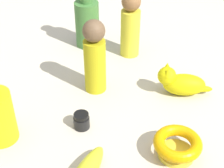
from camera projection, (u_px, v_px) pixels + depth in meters
name	position (u px, v px, depth m)	size (l,w,h in m)	color
ground	(112.00, 101.00, 0.92)	(2.00, 2.00, 0.00)	#BCB29E
nail_polish_jar	(82.00, 121.00, 0.83)	(0.04, 0.04, 0.04)	black
cat_figurine	(180.00, 82.00, 0.93)	(0.11, 0.14, 0.09)	#CEC10A
person_figure_adult	(95.00, 57.00, 0.91)	(0.08, 0.08, 0.21)	gold
bottle_tall	(87.00, 22.00, 1.12)	(0.08, 0.08, 0.21)	#3D7133
person_figure_child	(130.00, 25.00, 1.06)	(0.08, 0.08, 0.21)	gold
bowl	(177.00, 145.00, 0.75)	(0.11, 0.11, 0.05)	gold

